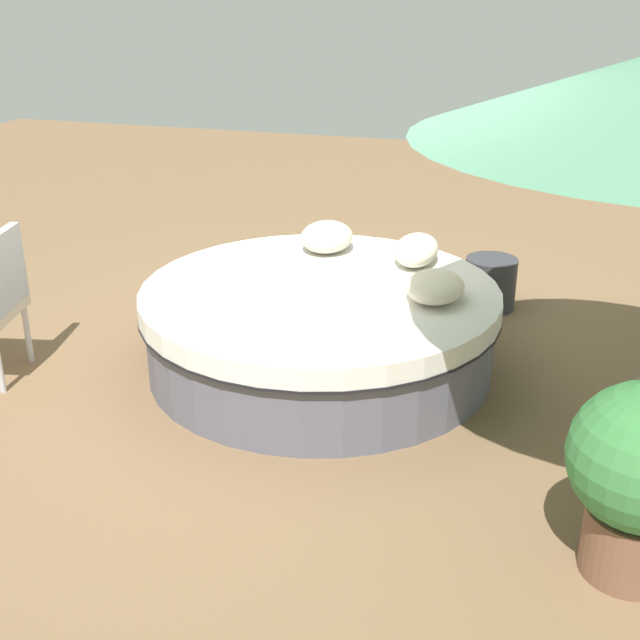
{
  "coord_description": "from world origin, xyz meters",
  "views": [
    {
      "loc": [
        -4.73,
        -1.39,
        2.48
      ],
      "look_at": [
        0.0,
        0.0,
        0.34
      ],
      "focal_mm": 45.62,
      "sensor_mm": 36.0,
      "label": 1
    }
  ],
  "objects_px": {
    "throw_pillow_0": "(435,286)",
    "throw_pillow_2": "(327,237)",
    "throw_pillow_1": "(416,250)",
    "round_bed": "(320,327)",
    "side_table": "(490,283)"
  },
  "relations": [
    {
      "from": "throw_pillow_1",
      "to": "side_table",
      "type": "relative_size",
      "value": 1.26
    },
    {
      "from": "throw_pillow_0",
      "to": "throw_pillow_1",
      "type": "xyz_separation_m",
      "value": [
        0.64,
        0.23,
        0.01
      ]
    },
    {
      "from": "round_bed",
      "to": "throw_pillow_0",
      "type": "bearing_deg",
      "value": -89.02
    },
    {
      "from": "round_bed",
      "to": "throw_pillow_2",
      "type": "height_order",
      "value": "throw_pillow_2"
    },
    {
      "from": "throw_pillow_0",
      "to": "throw_pillow_2",
      "type": "relative_size",
      "value": 1.06
    },
    {
      "from": "throw_pillow_2",
      "to": "throw_pillow_0",
      "type": "bearing_deg",
      "value": -128.77
    },
    {
      "from": "throw_pillow_1",
      "to": "side_table",
      "type": "bearing_deg",
      "value": -33.2
    },
    {
      "from": "throw_pillow_0",
      "to": "throw_pillow_2",
      "type": "distance_m",
      "value": 1.17
    },
    {
      "from": "throw_pillow_2",
      "to": "throw_pillow_1",
      "type": "bearing_deg",
      "value": -97.97
    },
    {
      "from": "throw_pillow_0",
      "to": "side_table",
      "type": "distance_m",
      "value": 1.46
    },
    {
      "from": "side_table",
      "to": "throw_pillow_2",
      "type": "bearing_deg",
      "value": 118.78
    },
    {
      "from": "throw_pillow_0",
      "to": "throw_pillow_1",
      "type": "relative_size",
      "value": 0.94
    },
    {
      "from": "throw_pillow_1",
      "to": "throw_pillow_2",
      "type": "height_order",
      "value": "throw_pillow_2"
    },
    {
      "from": "round_bed",
      "to": "throw_pillow_1",
      "type": "bearing_deg",
      "value": -38.18
    },
    {
      "from": "throw_pillow_2",
      "to": "side_table",
      "type": "distance_m",
      "value": 1.4
    }
  ]
}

